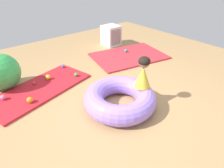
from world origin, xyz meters
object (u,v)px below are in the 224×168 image
at_px(play_ball_pink, 3,97).
at_px(storage_cube, 112,36).
at_px(play_ball_yellow, 48,77).
at_px(play_ball_red, 34,83).
at_px(play_ball_blue, 63,66).
at_px(child_in_yellow, 143,73).
at_px(exercise_ball_large, 1,72).
at_px(play_ball_teal, 126,51).
at_px(play_ball_orange, 30,100).
at_px(inflatable_cushion, 120,98).
at_px(play_ball_green, 76,75).

distance_m(play_ball_pink, storage_cube, 3.33).
bearing_deg(play_ball_yellow, play_ball_red, -177.61).
relative_size(play_ball_blue, play_ball_pink, 0.68).
height_order(child_in_yellow, play_ball_pink, child_in_yellow).
bearing_deg(child_in_yellow, exercise_ball_large, -83.32).
distance_m(play_ball_yellow, play_ball_teal, 2.19).
xyz_separation_m(play_ball_blue, play_ball_pink, (-1.36, -0.44, 0.01)).
bearing_deg(storage_cube, exercise_ball_large, -171.12).
bearing_deg(child_in_yellow, play_ball_blue, -110.68).
relative_size(play_ball_red, storage_cube, 0.11).
height_order(play_ball_orange, play_ball_yellow, play_ball_orange).
xyz_separation_m(child_in_yellow, play_ball_orange, (-1.47, 1.15, -0.49)).
height_order(inflatable_cushion, play_ball_teal, inflatable_cushion).
relative_size(play_ball_green, play_ball_orange, 0.76).
relative_size(play_ball_teal, play_ball_red, 1.29).
xyz_separation_m(child_in_yellow, play_ball_green, (-0.41, 1.43, -0.50)).
bearing_deg(play_ball_pink, play_ball_yellow, 10.28).
relative_size(play_ball_blue, play_ball_yellow, 0.62).
height_order(play_ball_orange, play_ball_pink, play_ball_orange).
relative_size(play_ball_teal, exercise_ball_large, 0.12).
height_order(child_in_yellow, play_ball_teal, child_in_yellow).
distance_m(play_ball_orange, play_ball_red, 0.59).
xyz_separation_m(inflatable_cushion, play_ball_blue, (-0.07, 1.82, -0.09)).
relative_size(play_ball_pink, storage_cube, 0.16).
height_order(play_ball_green, play_ball_blue, play_ball_green).
bearing_deg(inflatable_cushion, play_ball_orange, 137.89).
relative_size(play_ball_blue, exercise_ball_large, 0.09).
relative_size(play_ball_orange, exercise_ball_large, 0.15).
xyz_separation_m(inflatable_cushion, storage_cube, (1.76, 2.31, 0.12)).
relative_size(inflatable_cushion, storage_cube, 2.10).
xyz_separation_m(child_in_yellow, play_ball_blue, (-0.43, 1.96, -0.51)).
relative_size(inflatable_cushion, child_in_yellow, 2.26).
distance_m(play_ball_green, play_ball_blue, 0.54).
height_order(play_ball_orange, storage_cube, storage_cube).
height_order(play_ball_blue, play_ball_yellow, play_ball_yellow).
xyz_separation_m(exercise_ball_large, storage_cube, (3.04, 0.47, -0.06)).
height_order(inflatable_cushion, exercise_ball_large, exercise_ball_large).
bearing_deg(storage_cube, play_ball_green, -150.56).
xyz_separation_m(play_ball_teal, play_ball_red, (-2.48, -0.05, -0.01)).
distance_m(child_in_yellow, play_ball_yellow, 1.97).
xyz_separation_m(inflatable_cushion, play_ball_yellow, (-0.55, 1.55, -0.07)).
xyz_separation_m(play_ball_green, play_ball_orange, (-1.06, -0.28, 0.01)).
distance_m(play_ball_blue, play_ball_yellow, 0.55).
height_order(play_ball_teal, play_ball_pink, play_ball_pink).
bearing_deg(inflatable_cushion, play_ball_yellow, 109.61).
distance_m(play_ball_green, exercise_ball_large, 1.37).
xyz_separation_m(inflatable_cushion, play_ball_red, (-0.84, 1.53, -0.09)).
xyz_separation_m(inflatable_cushion, exercise_ball_large, (-1.28, 1.83, 0.18)).
bearing_deg(child_in_yellow, play_ball_red, -87.51).
height_order(child_in_yellow, play_ball_red, child_in_yellow).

